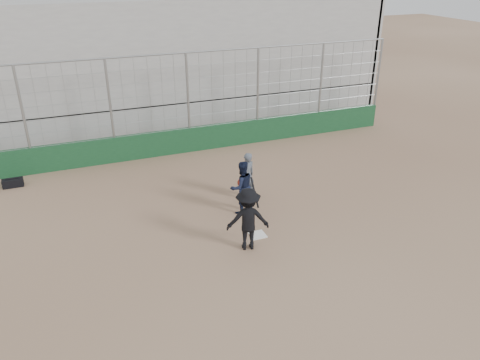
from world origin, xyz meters
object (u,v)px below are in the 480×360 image
object	(u,v)px
umpire	(247,178)
equipment_bag	(13,183)
catcher_crouched	(242,195)
batter_at_plate	(248,219)

from	to	relation	value
umpire	equipment_bag	bearing A→B (deg)	-44.66
catcher_crouched	equipment_bag	xyz separation A→B (m)	(-6.78, 4.59, -0.43)
batter_at_plate	catcher_crouched	bearing A→B (deg)	73.08
catcher_crouched	umpire	world-z (taller)	umpire
batter_at_plate	umpire	xyz separation A→B (m)	(1.10, 2.75, -0.18)
batter_at_plate	umpire	size ratio (longest dim) A/B	1.34
batter_at_plate	catcher_crouched	distance (m)	2.02
batter_at_plate	equipment_bag	size ratio (longest dim) A/B	2.84
catcher_crouched	equipment_bag	distance (m)	8.20
batter_at_plate	equipment_bag	bearing A→B (deg)	133.62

